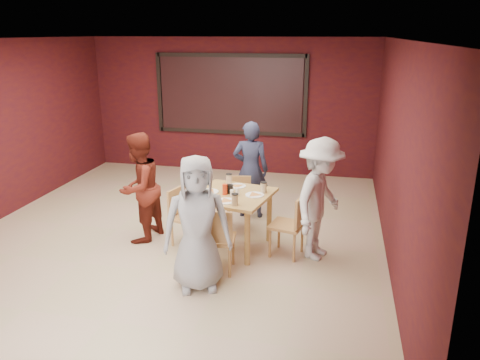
% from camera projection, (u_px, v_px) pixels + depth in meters
% --- Properties ---
extents(floor, '(7.00, 7.00, 0.00)m').
position_uv_depth(floor, '(177.00, 235.00, 6.98)').
color(floor, tan).
rests_on(floor, ground).
extents(window_blinds, '(3.00, 0.02, 1.50)m').
position_uv_depth(window_blinds, '(230.00, 95.00, 9.69)').
color(window_blinds, black).
extents(dining_table, '(1.18, 1.18, 0.94)m').
position_uv_depth(dining_table, '(232.00, 200.00, 6.38)').
color(dining_table, tan).
rests_on(dining_table, floor).
extents(chair_front, '(0.46, 0.46, 0.87)m').
position_uv_depth(chair_front, '(217.00, 237.00, 5.73)').
color(chair_front, '#A88541').
rests_on(chair_front, floor).
extents(chair_back, '(0.44, 0.44, 0.78)m').
position_uv_depth(chair_back, '(239.00, 199.00, 7.18)').
color(chair_back, '#A88541').
rests_on(chair_back, floor).
extents(chair_left, '(0.49, 0.49, 0.81)m').
position_uv_depth(chair_left, '(183.00, 213.00, 6.57)').
color(chair_left, '#A88541').
rests_on(chair_left, floor).
extents(chair_right, '(0.50, 0.50, 0.86)m').
position_uv_depth(chair_right, '(292.00, 222.00, 6.18)').
color(chair_right, '#A88541').
rests_on(chair_right, floor).
extents(diner_front, '(0.91, 0.75, 1.61)m').
position_uv_depth(diner_front, '(197.00, 224.00, 5.33)').
color(diner_front, '#999999').
rests_on(diner_front, floor).
extents(diner_back, '(0.60, 0.42, 1.57)m').
position_uv_depth(diner_back, '(251.00, 170.00, 7.48)').
color(diner_back, '#292F4A').
rests_on(diner_back, floor).
extents(diner_left, '(0.73, 0.87, 1.57)m').
position_uv_depth(diner_left, '(139.00, 188.00, 6.61)').
color(diner_left, '#5E1C11').
rests_on(diner_left, floor).
extents(diner_right, '(0.93, 1.20, 1.63)m').
position_uv_depth(diner_right, '(320.00, 199.00, 6.07)').
color(diner_right, silver).
rests_on(diner_right, floor).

